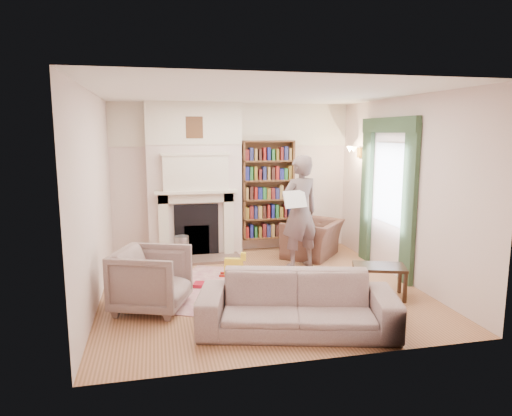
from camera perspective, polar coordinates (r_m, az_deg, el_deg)
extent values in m
plane|color=brown|center=(6.85, 0.46, -9.87)|extent=(4.50, 4.50, 0.00)
plane|color=white|center=(6.49, 0.49, 14.16)|extent=(4.50, 4.50, 0.00)
plane|color=silver|center=(8.72, -2.86, 3.73)|extent=(4.50, 0.00, 4.50)
plane|color=silver|center=(4.39, 7.10, -2.01)|extent=(4.50, 0.00, 4.50)
plane|color=silver|center=(6.41, -19.53, 1.13)|extent=(0.00, 4.50, 4.50)
plane|color=silver|center=(7.36, 17.82, 2.23)|extent=(0.00, 4.50, 4.50)
cube|color=silver|center=(8.45, -7.69, 3.48)|extent=(1.70, 0.35, 2.80)
cube|color=silver|center=(8.19, -7.49, 2.02)|extent=(1.47, 0.24, 0.05)
cube|color=black|center=(8.40, -7.44, -2.78)|extent=(0.80, 0.06, 0.96)
cube|color=silver|center=(8.17, -7.55, 4.37)|extent=(1.15, 0.18, 0.62)
cube|color=brown|center=(8.75, 1.50, 2.28)|extent=(1.00, 0.24, 1.85)
cube|color=silver|center=(7.69, 16.25, 2.98)|extent=(0.02, 0.90, 1.30)
cube|color=#2E452C|center=(7.11, 18.60, 0.32)|extent=(0.07, 0.32, 2.40)
cube|color=#2E452C|center=(8.32, 13.65, 1.82)|extent=(0.07, 0.32, 2.40)
cube|color=#2E452C|center=(7.63, 16.27, 9.93)|extent=(0.09, 1.70, 0.24)
cube|color=beige|center=(6.63, 0.89, -10.48)|extent=(3.35, 3.04, 0.01)
imported|color=#492E27|center=(8.46, 7.08, -3.82)|extent=(1.36, 1.37, 0.67)
imported|color=gray|center=(6.07, -12.92, -8.68)|extent=(1.13, 1.11, 0.80)
imported|color=#BBAA9A|center=(5.36, 5.14, -11.78)|extent=(2.39, 1.41, 0.66)
imported|color=#5D4C4A|center=(7.64, 5.50, -0.52)|extent=(0.79, 0.63, 1.90)
cube|color=silver|center=(7.36, 4.90, 1.10)|extent=(0.43, 0.23, 0.28)
cylinder|color=#97999E|center=(7.81, -9.24, -5.45)|extent=(0.24, 0.24, 0.55)
cube|color=#E3DE50|center=(6.28, -5.89, -11.48)|extent=(0.42, 0.42, 0.03)
cube|color=maroon|center=(6.89, -6.44, -9.50)|extent=(0.36, 0.29, 0.05)
cube|color=red|center=(6.76, 2.56, -9.97)|extent=(0.27, 0.22, 0.02)
cube|color=red|center=(6.80, 3.79, -9.87)|extent=(0.26, 0.21, 0.02)
cube|color=red|center=(6.46, 2.86, -10.90)|extent=(0.30, 0.29, 0.02)
cube|color=red|center=(6.69, 5.45, -10.22)|extent=(0.30, 0.27, 0.02)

